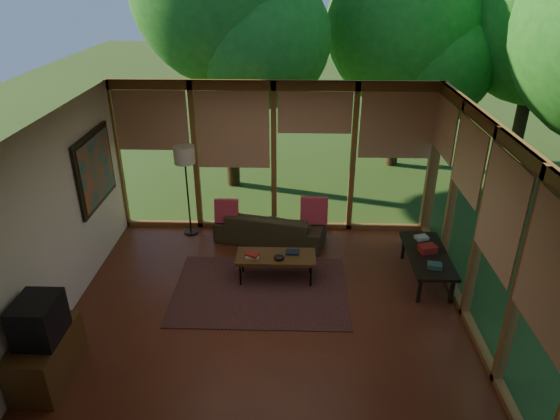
{
  "coord_description": "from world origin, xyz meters",
  "views": [
    {
      "loc": [
        0.36,
        -5.69,
        4.36
      ],
      "look_at": [
        0.16,
        0.7,
        1.23
      ],
      "focal_mm": 32.0,
      "sensor_mm": 36.0,
      "label": 1
    }
  ],
  "objects_px": {
    "floor_lamp": "(185,160)",
    "coffee_table": "(276,257)",
    "sofa": "(270,226)",
    "television": "(38,320)",
    "side_console": "(428,256)",
    "media_cabinet": "(47,358)"
  },
  "relations": [
    {
      "from": "floor_lamp",
      "to": "coffee_table",
      "type": "relative_size",
      "value": 1.38
    },
    {
      "from": "sofa",
      "to": "coffee_table",
      "type": "xyz_separation_m",
      "value": [
        0.14,
        -1.22,
        0.12
      ]
    },
    {
      "from": "television",
      "to": "coffee_table",
      "type": "height_order",
      "value": "television"
    },
    {
      "from": "sofa",
      "to": "side_console",
      "type": "distance_m",
      "value": 2.7
    },
    {
      "from": "television",
      "to": "side_console",
      "type": "bearing_deg",
      "value": 24.56
    },
    {
      "from": "media_cabinet",
      "to": "side_console",
      "type": "bearing_deg",
      "value": 24.48
    },
    {
      "from": "television",
      "to": "coffee_table",
      "type": "relative_size",
      "value": 0.46
    },
    {
      "from": "sofa",
      "to": "floor_lamp",
      "type": "distance_m",
      "value": 1.86
    },
    {
      "from": "floor_lamp",
      "to": "coffee_table",
      "type": "xyz_separation_m",
      "value": [
        1.61,
        -1.46,
        -1.01
      ]
    },
    {
      "from": "sofa",
      "to": "side_console",
      "type": "bearing_deg",
      "value": 167.48
    },
    {
      "from": "sofa",
      "to": "media_cabinet",
      "type": "distance_m",
      "value": 4.14
    },
    {
      "from": "sofa",
      "to": "side_console",
      "type": "relative_size",
      "value": 1.34
    },
    {
      "from": "television",
      "to": "side_console",
      "type": "height_order",
      "value": "television"
    },
    {
      "from": "floor_lamp",
      "to": "side_console",
      "type": "relative_size",
      "value": 1.18
    },
    {
      "from": "sofa",
      "to": "television",
      "type": "bearing_deg",
      "value": 66.97
    },
    {
      "from": "floor_lamp",
      "to": "side_console",
      "type": "bearing_deg",
      "value": -19.44
    },
    {
      "from": "media_cabinet",
      "to": "side_console",
      "type": "relative_size",
      "value": 0.71
    },
    {
      "from": "floor_lamp",
      "to": "television",
      "type": "bearing_deg",
      "value": -104.69
    },
    {
      "from": "coffee_table",
      "to": "media_cabinet",
      "type": "bearing_deg",
      "value": -140.23
    },
    {
      "from": "sofa",
      "to": "floor_lamp",
      "type": "bearing_deg",
      "value": 3.41
    },
    {
      "from": "floor_lamp",
      "to": "side_console",
      "type": "xyz_separation_m",
      "value": [
        3.91,
        -1.38,
        -1.0
      ]
    },
    {
      "from": "side_console",
      "to": "television",
      "type": "bearing_deg",
      "value": -155.44
    }
  ]
}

